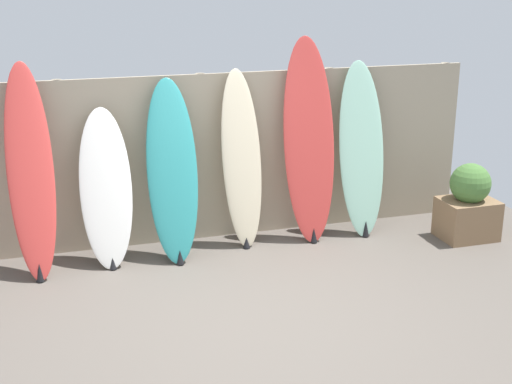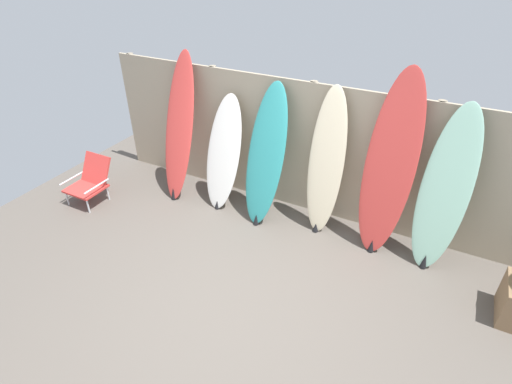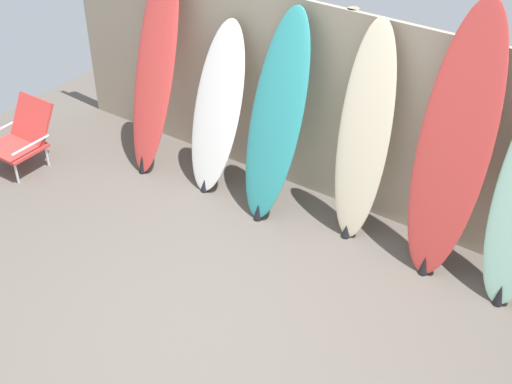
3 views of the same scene
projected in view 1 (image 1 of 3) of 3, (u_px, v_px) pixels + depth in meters
ground at (257, 319)px, 6.06m from camera, size 7.68×7.68×0.00m
fence_back at (203, 158)px, 7.62m from camera, size 6.08×0.11×1.80m
surfboard_red_0 at (31, 173)px, 6.73m from camera, size 0.45×0.72×2.02m
surfboard_white_1 at (106, 190)px, 7.02m from camera, size 0.54×0.57×1.54m
surfboard_teal_2 at (172, 172)px, 7.12m from camera, size 0.55×0.67×1.81m
surfboard_cream_3 at (242, 161)px, 7.44m from camera, size 0.47×0.44×1.87m
surfboard_red_4 at (309, 142)px, 7.58m from camera, size 0.58×0.51×2.17m
surfboard_seafoam_5 at (361, 151)px, 7.78m from camera, size 0.54×0.51×1.90m
planter_box at (468, 204)px, 7.74m from camera, size 0.59×0.47×0.84m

